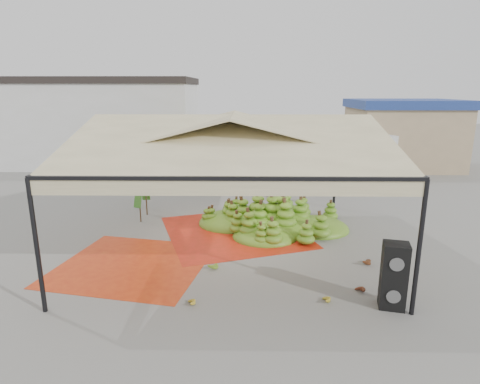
{
  "coord_description": "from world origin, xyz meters",
  "views": [
    {
      "loc": [
        0.39,
        -11.8,
        4.74
      ],
      "look_at": [
        0.2,
        1.5,
        1.3
      ],
      "focal_mm": 30.0,
      "sensor_mm": 36.0,
      "label": 1
    }
  ],
  "objects_px": {
    "vendor": "(272,176)",
    "truck_right": "(335,153)",
    "banana_heap": "(276,211)",
    "truck_left": "(225,152)",
    "speaker_stack": "(394,276)"
  },
  "relations": [
    {
      "from": "banana_heap",
      "to": "truck_left",
      "type": "distance_m",
      "value": 8.11
    },
    {
      "from": "banana_heap",
      "to": "truck_right",
      "type": "height_order",
      "value": "truck_right"
    },
    {
      "from": "truck_left",
      "to": "truck_right",
      "type": "bearing_deg",
      "value": -0.71
    },
    {
      "from": "vendor",
      "to": "truck_left",
      "type": "relative_size",
      "value": 0.28
    },
    {
      "from": "banana_heap",
      "to": "truck_left",
      "type": "relative_size",
      "value": 0.8
    },
    {
      "from": "vendor",
      "to": "speaker_stack",
      "type": "bearing_deg",
      "value": 110.79
    },
    {
      "from": "banana_heap",
      "to": "speaker_stack",
      "type": "xyz_separation_m",
      "value": [
        2.21,
        -5.3,
        0.17
      ]
    },
    {
      "from": "speaker_stack",
      "to": "vendor",
      "type": "bearing_deg",
      "value": 115.82
    },
    {
      "from": "banana_heap",
      "to": "truck_right",
      "type": "bearing_deg",
      "value": 64.2
    },
    {
      "from": "banana_heap",
      "to": "truck_left",
      "type": "height_order",
      "value": "truck_left"
    },
    {
      "from": "banana_heap",
      "to": "vendor",
      "type": "bearing_deg",
      "value": 88.62
    },
    {
      "from": "vendor",
      "to": "truck_right",
      "type": "bearing_deg",
      "value": -127.74
    },
    {
      "from": "banana_heap",
      "to": "vendor",
      "type": "height_order",
      "value": "vendor"
    },
    {
      "from": "truck_left",
      "to": "truck_right",
      "type": "height_order",
      "value": "same"
    },
    {
      "from": "speaker_stack",
      "to": "truck_right",
      "type": "distance_m",
      "value": 12.9
    }
  ]
}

